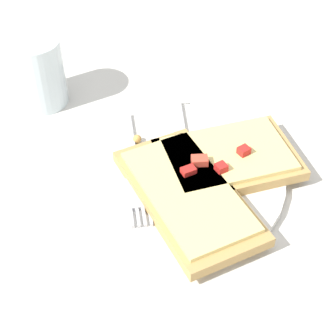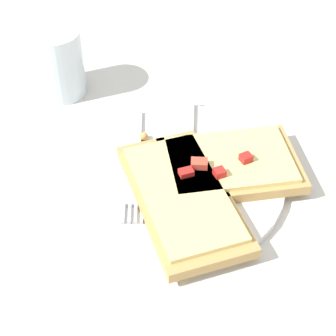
% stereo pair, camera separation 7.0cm
% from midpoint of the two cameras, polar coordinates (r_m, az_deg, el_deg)
% --- Properties ---
extents(ground_plane, '(4.00, 4.00, 0.00)m').
position_cam_midpoint_polar(ground_plane, '(0.71, 2.80, -1.41)').
color(ground_plane, beige).
extents(plate, '(0.29, 0.29, 0.01)m').
position_cam_midpoint_polar(plate, '(0.71, 2.81, -1.07)').
color(plate, silver).
rests_on(plate, ground).
extents(fork, '(0.21, 0.06, 0.01)m').
position_cam_midpoint_polar(fork, '(0.71, -0.57, -0.16)').
color(fork, '#B7B7BC').
rests_on(fork, plate).
extents(knife, '(0.21, 0.05, 0.01)m').
position_cam_midpoint_polar(knife, '(0.75, 4.63, 2.83)').
color(knife, '#B7B7BC').
rests_on(knife, plate).
extents(pizza_slice_main, '(0.23, 0.20, 0.03)m').
position_cam_midpoint_polar(pizza_slice_main, '(0.66, 4.50, -3.03)').
color(pizza_slice_main, tan).
rests_on(pizza_slice_main, plate).
extents(pizza_slice_corner, '(0.17, 0.20, 0.03)m').
position_cam_midpoint_polar(pizza_slice_corner, '(0.71, 9.13, 0.30)').
color(pizza_slice_corner, tan).
rests_on(pizza_slice_corner, plate).
extents(crumb_scatter, '(0.07, 0.06, 0.01)m').
position_cam_midpoint_polar(crumb_scatter, '(0.73, 1.20, 1.69)').
color(crumb_scatter, tan).
rests_on(crumb_scatter, plate).
extents(drinking_glass, '(0.08, 0.08, 0.10)m').
position_cam_midpoint_polar(drinking_glass, '(0.84, -8.82, 10.44)').
color(drinking_glass, silver).
rests_on(drinking_glass, ground).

